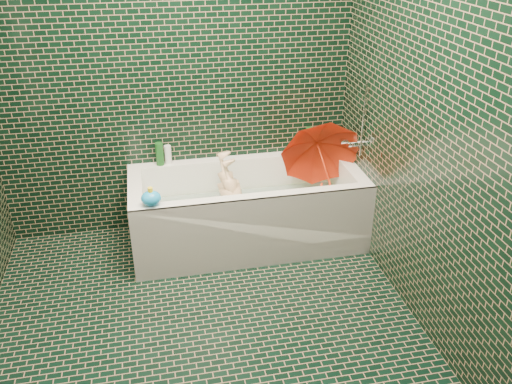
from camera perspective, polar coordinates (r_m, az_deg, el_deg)
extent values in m
plane|color=black|center=(3.34, -5.24, -15.18)|extent=(2.80, 2.80, 0.00)
plane|color=black|center=(3.99, -8.64, 12.57)|extent=(2.80, 0.00, 2.80)
plane|color=black|center=(1.48, -0.19, -15.91)|extent=(2.80, 0.00, 2.80)
plane|color=black|center=(3.05, 18.79, 6.70)|extent=(0.00, 2.80, 2.80)
cube|color=white|center=(4.16, -0.92, -4.14)|extent=(1.70, 0.75, 0.15)
cube|color=white|center=(4.31, -1.78, 1.21)|extent=(1.70, 0.10, 0.40)
cube|color=white|center=(3.75, 0.01, -3.13)|extent=(1.70, 0.10, 0.40)
cube|color=white|center=(4.23, 9.74, 0.28)|extent=(0.10, 0.55, 0.40)
cube|color=white|center=(3.97, -12.36, -1.93)|extent=(0.10, 0.55, 0.40)
cube|color=white|center=(3.75, 0.14, -4.42)|extent=(1.70, 0.02, 0.55)
cube|color=green|center=(4.12, -0.93, -3.18)|extent=(1.35, 0.47, 0.01)
cube|color=silver|center=(4.05, -0.95, -1.43)|extent=(1.48, 0.53, 0.00)
cylinder|color=silver|center=(4.08, 10.56, 5.05)|extent=(0.14, 0.05, 0.05)
cylinder|color=silver|center=(4.11, 9.21, 5.30)|extent=(0.05, 0.04, 0.04)
cylinder|color=silver|center=(3.92, 11.23, 7.46)|extent=(0.01, 0.01, 0.55)
imported|color=beige|center=(4.01, -2.09, -1.56)|extent=(0.85, 0.32, 0.34)
imported|color=red|center=(3.99, 7.11, 3.07)|extent=(0.74, 0.77, 0.79)
imported|color=white|center=(4.37, 7.58, 4.29)|extent=(0.11, 0.11, 0.23)
imported|color=#481C69|center=(4.43, 8.43, 4.52)|extent=(0.10, 0.10, 0.18)
imported|color=#154A19|center=(4.42, 8.36, 4.47)|extent=(0.17, 0.17, 0.17)
cylinder|color=#154A19|center=(4.29, 5.60, 5.44)|extent=(0.06, 0.06, 0.21)
cylinder|color=silver|center=(4.36, 8.24, 5.56)|extent=(0.05, 0.05, 0.20)
cylinder|color=#154A19|center=(4.13, -10.11, 3.97)|extent=(0.08, 0.08, 0.18)
cylinder|color=white|center=(4.15, -9.25, 3.91)|extent=(0.07, 0.07, 0.14)
ellipsoid|color=yellow|center=(4.32, 6.12, 4.62)|extent=(0.12, 0.10, 0.07)
sphere|color=yellow|center=(4.32, 6.57, 5.25)|extent=(0.05, 0.05, 0.05)
cone|color=orange|center=(4.34, 6.85, 5.27)|extent=(0.03, 0.03, 0.02)
ellipsoid|color=#198FE2|center=(3.57, -10.99, -0.66)|extent=(0.16, 0.15, 0.10)
cylinder|color=yellow|center=(3.54, -11.07, 0.19)|extent=(0.03, 0.03, 0.04)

